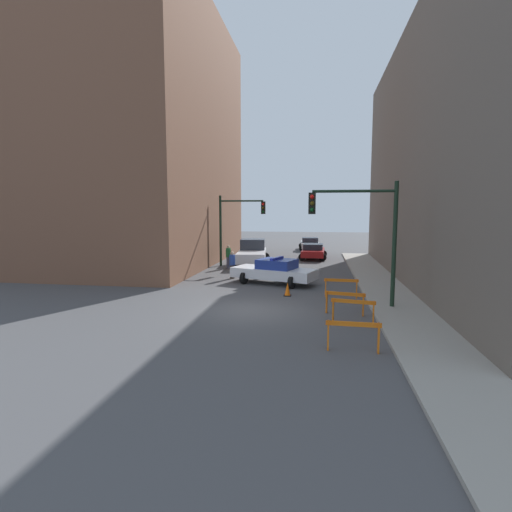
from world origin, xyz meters
The scene contains 16 objects.
ground_plane centered at (0.00, 0.00, 0.00)m, with size 120.00×120.00×0.00m, color #4C4C4F.
sidewalk_right centered at (6.20, 0.00, 0.06)m, with size 2.40×44.00×0.12m.
building_corner_left centered at (-12.00, 14.00, 9.54)m, with size 14.00×20.00×19.09m.
traffic_light_near centered at (4.73, 1.13, 3.53)m, with size 3.64×0.35×5.20m.
traffic_light_far centered at (-3.30, 12.85, 3.40)m, with size 3.44×0.35×5.20m.
police_car centered at (0.38, 6.12, 0.72)m, with size 5.05×3.31×1.52m.
white_truck centered at (-2.15, 13.65, 0.91)m, with size 3.02×5.59×1.90m.
parked_car_near centered at (2.38, 17.96, 0.67)m, with size 2.36×4.35×1.31m.
parked_car_mid centered at (1.93, 25.62, 0.67)m, with size 2.45×4.40×1.31m.
pedestrian_crossing centered at (-2.35, 7.44, 0.86)m, with size 0.50×0.50×1.66m.
pedestrian_corner centered at (-3.53, 11.60, 0.86)m, with size 0.39×0.39×1.66m.
barrier_front centered at (3.84, -4.34, 0.62)m, with size 1.60×0.22×0.90m.
barrier_mid centered at (4.08, -1.39, 0.62)m, with size 1.58×0.44×0.90m.
barrier_back centered at (3.87, -0.08, 0.62)m, with size 1.58×0.46×0.90m.
barrier_corner centered at (3.90, 3.05, 0.62)m, with size 1.60×0.23×0.90m.
traffic_cone centered at (1.35, 3.03, 0.32)m, with size 0.36×0.36×0.66m.
Camera 1 is at (2.78, -15.99, 4.15)m, focal length 28.00 mm.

